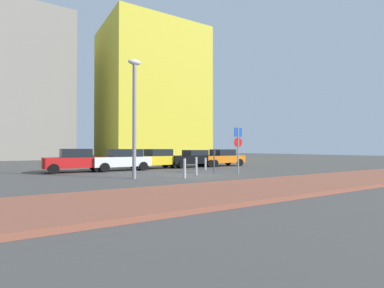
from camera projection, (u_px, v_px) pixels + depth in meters
The scene contains 15 objects.
ground_plane at pixel (191, 175), 17.28m from camera, with size 120.00×120.00×0.00m, color #4C4947.
sidewalk_brick at pixel (278, 186), 11.55m from camera, with size 40.00×4.34×0.14m, color #93513D.
parked_car_red at pixel (75, 160), 19.11m from camera, with size 4.07×2.07×1.58m.
parked_car_white at pixel (122, 159), 20.59m from camera, with size 4.12×2.01×1.56m.
parked_car_yellow at pixel (156, 159), 22.63m from camera, with size 4.23×2.15×1.55m.
parked_car_black at pixel (192, 158), 24.25m from camera, with size 4.06×1.93×1.47m.
parked_car_orange at pixel (222, 158), 25.97m from camera, with size 4.34×1.98×1.52m.
parking_sign_post at pixel (238, 145), 17.60m from camera, with size 0.60×0.10×2.90m.
parking_meter at pixel (214, 158), 18.56m from camera, with size 0.18×0.14×1.51m.
street_lamp at pixel (134, 107), 15.04m from camera, with size 0.70×0.36×6.33m.
traffic_bollard_near at pixel (196, 166), 16.89m from camera, with size 0.13×0.13×1.09m, color #B7B7BC.
traffic_bollard_mid at pixel (185, 168), 15.20m from camera, with size 0.14×0.14×1.06m, color #B7B7BC.
traffic_bollard_far at pixel (205, 164), 21.05m from camera, with size 0.15×0.15×0.91m, color #B7B7BC.
building_colorful_midrise at pixel (151, 94), 50.26m from camera, with size 16.30×14.54×22.45m, color gold.
building_under_construction at pixel (16, 87), 42.71m from camera, with size 15.13×12.53×21.84m, color gray.
Camera 1 is at (-9.10, -14.72, 1.59)m, focal length 26.62 mm.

